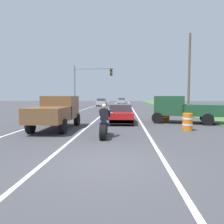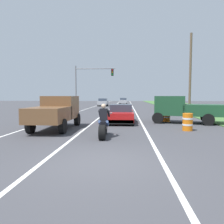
# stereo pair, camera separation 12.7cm
# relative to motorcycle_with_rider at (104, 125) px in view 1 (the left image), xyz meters

# --- Properties ---
(ground_plane) EXTENTS (160.00, 160.00, 0.00)m
(ground_plane) POSITION_rel_motorcycle_with_rider_xyz_m (0.38, -3.93, -0.59)
(ground_plane) COLOR #424247
(lane_stripe_left_solid) EXTENTS (0.14, 120.00, 0.01)m
(lane_stripe_left_solid) POSITION_rel_motorcycle_with_rider_xyz_m (-5.02, 16.07, -0.59)
(lane_stripe_left_solid) COLOR white
(lane_stripe_left_solid) RESTS_ON ground
(lane_stripe_right_solid) EXTENTS (0.14, 120.00, 0.01)m
(lane_stripe_right_solid) POSITION_rel_motorcycle_with_rider_xyz_m (2.18, 16.07, -0.59)
(lane_stripe_right_solid) COLOR white
(lane_stripe_right_solid) RESTS_ON ground
(lane_stripe_centre_dashed) EXTENTS (0.14, 120.00, 0.01)m
(lane_stripe_centre_dashed) POSITION_rel_motorcycle_with_rider_xyz_m (-1.42, 16.07, -0.59)
(lane_stripe_centre_dashed) COLOR white
(lane_stripe_centre_dashed) RESTS_ON ground
(grass_verge_right) EXTENTS (10.00, 120.00, 0.06)m
(grass_verge_right) POSITION_rel_motorcycle_with_rider_xyz_m (12.30, 16.07, -0.56)
(grass_verge_right) COLOR #477538
(grass_verge_right) RESTS_ON ground
(motorcycle_with_rider) EXTENTS (0.70, 2.21, 1.62)m
(motorcycle_with_rider) POSITION_rel_motorcycle_with_rider_xyz_m (0.00, 0.00, 0.00)
(motorcycle_with_rider) COLOR black
(motorcycle_with_rider) RESTS_ON ground
(sports_car_red) EXTENTS (1.84, 4.30, 1.37)m
(sports_car_red) POSITION_rel_motorcycle_with_rider_xyz_m (0.67, 5.88, 0.04)
(sports_car_red) COLOR red
(sports_car_red) RESTS_ON ground
(pickup_truck_left_lane_brown) EXTENTS (2.02, 4.80, 1.98)m
(pickup_truck_left_lane_brown) POSITION_rel_motorcycle_with_rider_xyz_m (-3.12, 2.48, 0.51)
(pickup_truck_left_lane_brown) COLOR brown
(pickup_truck_left_lane_brown) RESTS_ON ground
(pickup_truck_right_shoulder_dark_green) EXTENTS (5.14, 3.14, 1.98)m
(pickup_truck_right_shoulder_dark_green) POSITION_rel_motorcycle_with_rider_xyz_m (5.23, 5.94, 0.51)
(pickup_truck_right_shoulder_dark_green) COLOR #1E4C2D
(pickup_truck_right_shoulder_dark_green) RESTS_ON ground
(traffic_light_mast_near) EXTENTS (5.40, 0.34, 6.00)m
(traffic_light_mast_near) POSITION_rel_motorcycle_with_rider_xyz_m (-4.03, 18.63, 3.46)
(traffic_light_mast_near) COLOR gray
(traffic_light_mast_near) RESTS_ON ground
(utility_pole_roadside) EXTENTS (0.24, 0.24, 8.45)m
(utility_pole_roadside) POSITION_rel_motorcycle_with_rider_xyz_m (7.67, 13.08, 3.63)
(utility_pole_roadside) COLOR brown
(utility_pole_roadside) RESTS_ON ground
(construction_barrel_nearest) EXTENTS (0.58, 0.58, 1.00)m
(construction_barrel_nearest) POSITION_rel_motorcycle_with_rider_xyz_m (4.58, 2.38, -0.09)
(construction_barrel_nearest) COLOR orange
(construction_barrel_nearest) RESTS_ON ground
(construction_barrel_mid) EXTENTS (0.58, 0.58, 1.00)m
(construction_barrel_mid) POSITION_rel_motorcycle_with_rider_xyz_m (4.16, 6.80, -0.09)
(construction_barrel_mid) COLOR orange
(construction_barrel_mid) RESTS_ON ground
(distant_car_far_ahead) EXTENTS (1.80, 4.00, 1.50)m
(distant_car_far_ahead) POSITION_rel_motorcycle_with_rider_xyz_m (-3.59, 32.31, 0.18)
(distant_car_far_ahead) COLOR #B2B2B7
(distant_car_far_ahead) RESTS_ON ground
(distant_car_further_ahead) EXTENTS (1.80, 4.00, 1.50)m
(distant_car_further_ahead) POSITION_rel_motorcycle_with_rider_xyz_m (0.23, 43.59, 0.18)
(distant_car_further_ahead) COLOR #B2B2B7
(distant_car_further_ahead) RESTS_ON ground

